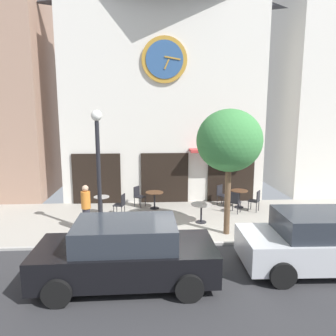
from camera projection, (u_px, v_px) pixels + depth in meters
The scene contains 17 objects.
ground_plane at pixel (200, 259), 9.03m from camera, with size 29.10×11.86×0.13m.
clock_building at pixel (163, 82), 15.03m from camera, with size 9.32×3.72×10.83m.
neighbor_building_right at pixel (334, 62), 16.54m from camera, with size 5.68×4.74×13.44m.
street_lamp at pixel (99, 173), 10.50m from camera, with size 0.36×0.36×4.20m.
street_tree at pixel (229, 141), 10.35m from camera, with size 2.18×1.96×4.24m.
cafe_table_center_right at pixel (102, 203), 12.84m from camera, with size 0.63×0.63×0.76m.
cafe_table_near_curb at pixel (154, 196), 13.66m from camera, with size 0.77×0.77×0.73m.
cafe_table_near_door at pixel (201, 209), 11.90m from camera, with size 0.78×0.78×0.72m.
cafe_table_rightmost at pixel (239, 195), 13.80m from camera, with size 0.74×0.74×0.77m.
cafe_chair_facing_street at pixel (221, 193), 14.23m from camera, with size 0.56×0.56×0.90m.
cafe_chair_outer at pixel (235, 201), 13.02m from camera, with size 0.56×0.56×0.90m.
cafe_chair_curbside at pixel (256, 199), 13.24m from camera, with size 0.56×0.56×0.90m.
cafe_chair_facing_wall at pixel (121, 203), 12.69m from camera, with size 0.49×0.49×0.90m.
cafe_chair_corner at pixel (138, 195), 13.98m from camera, with size 0.56×0.56×0.90m.
pedestrian_orange at pixel (86, 208), 10.91m from camera, with size 0.37×0.37×1.67m.
parked_car_black at pixel (126, 253), 7.63m from camera, with size 4.32×2.05×1.55m.
parked_car_silver at pixel (323, 241), 8.32m from camera, with size 4.36×2.13×1.55m.
Camera 1 is at (-1.44, -9.26, 4.10)m, focal length 33.75 mm.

